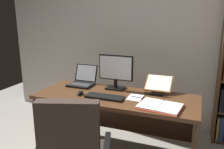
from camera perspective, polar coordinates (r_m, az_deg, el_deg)
wall_back at (r=3.41m, az=8.86°, el=9.43°), size 4.63×0.12×2.60m
desk at (r=2.72m, az=1.45°, el=-8.44°), size 1.79×0.70×0.72m
monitor at (r=2.75m, az=0.92°, el=0.50°), size 0.42×0.16×0.41m
laptop at (r=2.98m, az=-7.26°, el=-1.53°), size 0.30×0.32×0.24m
keyboard at (r=2.50m, az=-1.81°, el=-5.52°), size 0.42×0.15×0.02m
computer_mouse at (r=2.62m, az=-7.89°, el=-4.51°), size 0.06×0.10×0.04m
reading_stand_with_book at (r=2.72m, az=11.40°, el=-2.52°), size 0.30×0.27×0.17m
open_binder at (r=2.30m, az=11.70°, el=-7.64°), size 0.45×0.36×0.02m
notepad at (r=2.51m, az=5.70°, el=-5.72°), size 0.15×0.21×0.01m
pen at (r=2.50m, az=6.15°, el=-5.58°), size 0.14×0.04×0.01m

